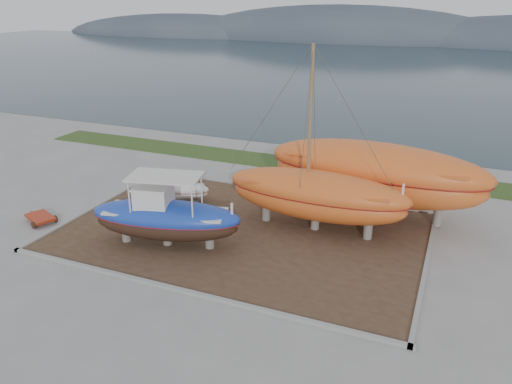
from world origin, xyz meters
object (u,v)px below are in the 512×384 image
at_px(white_dinghy, 176,192).
at_px(orange_sailboat, 319,143).
at_px(blue_caique, 165,211).
at_px(orange_bare_hull, 374,180).
at_px(red_trailer, 41,219).

relative_size(white_dinghy, orange_sailboat, 0.43).
bearing_deg(blue_caique, white_dinghy, 103.84).
distance_m(blue_caique, orange_sailboat, 8.13).
xyz_separation_m(white_dinghy, orange_sailboat, (8.58, -0.36, 4.05)).
height_order(orange_sailboat, orange_bare_hull, orange_sailboat).
relative_size(orange_sailboat, red_trailer, 3.69).
bearing_deg(orange_bare_hull, red_trailer, -149.67).
bearing_deg(orange_sailboat, red_trailer, -159.86).
relative_size(orange_bare_hull, red_trailer, 4.66).
relative_size(blue_caique, orange_bare_hull, 0.61).
distance_m(white_dinghy, red_trailer, 7.45).
distance_m(white_dinghy, orange_bare_hull, 11.37).
bearing_deg(white_dinghy, blue_caique, -74.30).
relative_size(blue_caique, orange_sailboat, 0.77).
bearing_deg(red_trailer, orange_sailboat, 42.87).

